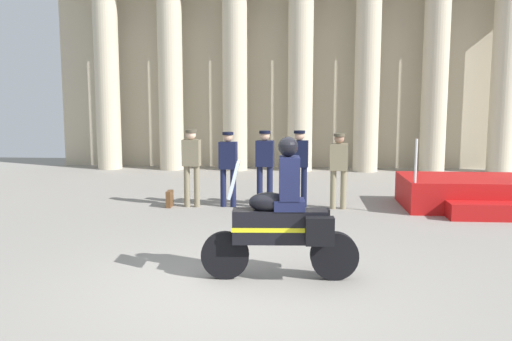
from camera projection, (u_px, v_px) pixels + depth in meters
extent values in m
plane|color=gray|center=(240.00, 289.00, 6.94)|extent=(28.63, 28.63, 0.00)
cube|color=#B6AB91|center=(301.00, 57.00, 18.56)|extent=(16.54, 0.30, 7.47)
cylinder|color=beige|center=(107.00, 75.00, 18.12)|extent=(0.80, 0.80, 6.23)
cylinder|color=beige|center=(170.00, 75.00, 17.97)|extent=(0.80, 0.80, 6.23)
cylinder|color=beige|center=(235.00, 74.00, 17.81)|extent=(0.80, 0.80, 6.23)
cylinder|color=beige|center=(300.00, 74.00, 17.65)|extent=(0.80, 0.80, 6.23)
cylinder|color=beige|center=(367.00, 74.00, 17.50)|extent=(0.80, 0.80, 6.23)
cylinder|color=beige|center=(435.00, 74.00, 17.34)|extent=(0.80, 0.80, 6.23)
cylinder|color=beige|center=(505.00, 74.00, 17.19)|extent=(0.80, 0.80, 6.23)
cube|color=#B71414|center=(472.00, 193.00, 12.00)|extent=(3.00, 1.86, 0.66)
cube|color=#B71414|center=(491.00, 211.00, 10.85)|extent=(1.65, 0.50, 0.33)
cylinder|color=silver|center=(416.00, 161.00, 11.15)|extent=(0.05, 0.05, 0.90)
cylinder|color=#7A7056|center=(187.00, 186.00, 12.08)|extent=(0.13, 0.13, 0.91)
cylinder|color=#7A7056|center=(197.00, 186.00, 12.06)|extent=(0.13, 0.13, 0.91)
cube|color=#7A7056|center=(191.00, 153.00, 11.97)|extent=(0.40, 0.25, 0.57)
sphere|color=beige|center=(191.00, 135.00, 11.92)|extent=(0.21, 0.21, 0.21)
cylinder|color=#494334|center=(191.00, 131.00, 11.91)|extent=(0.24, 0.24, 0.06)
cylinder|color=#141938|center=(223.00, 188.00, 12.10)|extent=(0.13, 0.13, 0.84)
cylinder|color=#141938|center=(233.00, 188.00, 12.08)|extent=(0.13, 0.13, 0.84)
cube|color=#141938|center=(228.00, 156.00, 11.99)|extent=(0.40, 0.25, 0.60)
sphere|color=tan|center=(228.00, 137.00, 11.94)|extent=(0.21, 0.21, 0.21)
cylinder|color=black|center=(228.00, 133.00, 11.93)|extent=(0.24, 0.24, 0.06)
cylinder|color=#141938|center=(260.00, 187.00, 11.98)|extent=(0.13, 0.13, 0.91)
cylinder|color=#141938|center=(270.00, 187.00, 11.96)|extent=(0.13, 0.13, 0.91)
cube|color=#141938|center=(265.00, 154.00, 11.87)|extent=(0.40, 0.25, 0.56)
sphere|color=tan|center=(265.00, 136.00, 11.82)|extent=(0.21, 0.21, 0.21)
cylinder|color=black|center=(265.00, 132.00, 11.81)|extent=(0.24, 0.24, 0.06)
cylinder|color=black|center=(294.00, 187.00, 11.97)|extent=(0.13, 0.13, 0.90)
cylinder|color=black|center=(304.00, 188.00, 11.96)|extent=(0.13, 0.13, 0.90)
cube|color=black|center=(299.00, 154.00, 11.86)|extent=(0.40, 0.25, 0.57)
sphere|color=tan|center=(299.00, 136.00, 11.81)|extent=(0.21, 0.21, 0.21)
cylinder|color=black|center=(299.00, 132.00, 11.80)|extent=(0.24, 0.24, 0.06)
cylinder|color=#847A5B|center=(333.00, 190.00, 11.87)|extent=(0.13, 0.13, 0.84)
cylinder|color=#847A5B|center=(343.00, 190.00, 11.85)|extent=(0.13, 0.13, 0.84)
cube|color=#847A5B|center=(339.00, 157.00, 11.76)|extent=(0.40, 0.25, 0.58)
sphere|color=#997056|center=(339.00, 139.00, 11.71)|extent=(0.21, 0.21, 0.21)
cylinder|color=#4F4937|center=(339.00, 135.00, 11.70)|extent=(0.24, 0.24, 0.06)
cylinder|color=black|center=(225.00, 255.00, 7.31)|extent=(0.64, 0.14, 0.64)
cylinder|color=black|center=(334.00, 256.00, 7.29)|extent=(0.65, 0.18, 0.64)
cube|color=black|center=(280.00, 226.00, 7.25)|extent=(1.26, 0.39, 0.44)
ellipsoid|color=black|center=(268.00, 202.00, 7.21)|extent=(0.54, 0.35, 0.26)
cube|color=yellow|center=(280.00, 228.00, 7.25)|extent=(1.28, 0.40, 0.06)
cube|color=silver|center=(234.00, 179.00, 7.17)|extent=(0.18, 0.41, 0.47)
cube|color=black|center=(320.00, 231.00, 6.98)|extent=(0.37, 0.20, 0.36)
cube|color=black|center=(316.00, 222.00, 7.50)|extent=(0.37, 0.20, 0.36)
cube|color=#191E42|center=(289.00, 204.00, 7.21)|extent=(0.42, 0.36, 0.14)
cube|color=#191E42|center=(289.00, 178.00, 7.16)|extent=(0.28, 0.37, 0.56)
sphere|color=black|center=(288.00, 147.00, 7.10)|extent=(0.26, 0.26, 0.26)
cube|color=brown|center=(170.00, 199.00, 12.09)|extent=(0.10, 0.32, 0.36)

